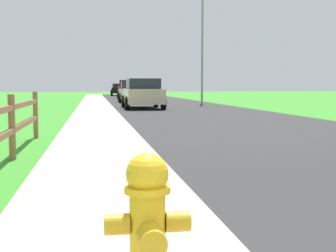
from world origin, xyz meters
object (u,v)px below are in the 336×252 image
at_px(parked_car_red, 128,89).
at_px(parked_car_black, 120,89).
at_px(fire_hydrant, 148,224).
at_px(parked_car_silver, 132,92).
at_px(street_lamp, 204,39).
at_px(parked_suv_beige, 143,94).

distance_m(parked_car_red, parked_car_black, 10.66).
distance_m(fire_hydrant, parked_car_black, 51.39).
xyz_separation_m(parked_car_silver, street_lamp, (4.31, -4.09, 3.48)).
bearing_deg(parked_car_black, fire_hydrant, -93.11).
bearing_deg(parked_suv_beige, parked_car_silver, 88.58).
bearing_deg(parked_car_black, parked_car_silver, -90.75).
distance_m(parked_suv_beige, parked_car_red, 18.99).
distance_m(parked_suv_beige, parked_car_silver, 9.21).
relative_size(parked_car_black, street_lamp, 0.62).
xyz_separation_m(parked_suv_beige, parked_car_red, (0.66, 18.98, 0.05)).
height_order(fire_hydrant, parked_suv_beige, parked_suv_beige).
bearing_deg(parked_suv_beige, parked_car_black, 89.04).
xyz_separation_m(fire_hydrant, parked_suv_beige, (2.30, 21.67, 0.33)).
height_order(parked_suv_beige, parked_car_red, parked_car_red).
relative_size(parked_car_silver, parked_car_red, 0.99).
distance_m(fire_hydrant, parked_car_red, 40.76).
relative_size(parked_suv_beige, parked_car_black, 1.05).
bearing_deg(parked_car_silver, parked_suv_beige, -91.42).
relative_size(fire_hydrant, parked_suv_beige, 0.18).
xyz_separation_m(parked_car_silver, parked_car_red, (0.44, 9.78, 0.09)).
xyz_separation_m(fire_hydrant, parked_car_red, (2.96, 40.65, 0.38)).
bearing_deg(parked_suv_beige, street_lamp, 48.41).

